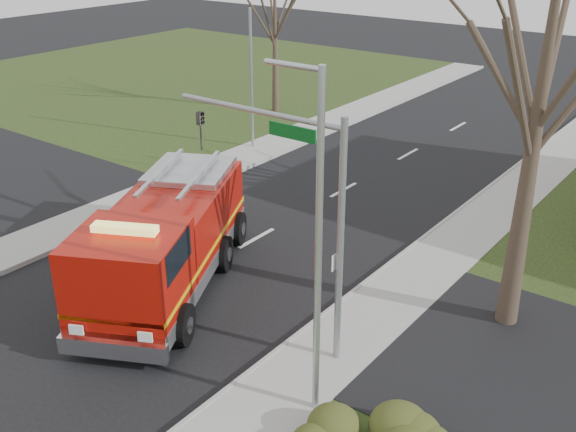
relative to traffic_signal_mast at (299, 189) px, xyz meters
The scene contains 9 objects.
ground 7.18m from the traffic_signal_mast, 163.94° to the right, with size 120.00×120.00×0.00m, color black.
sidewalk_right 4.97m from the traffic_signal_mast, 56.58° to the right, with size 2.40×80.00×0.15m, color gray.
sidewalk_left 12.41m from the traffic_signal_mast, behind, with size 2.40×80.00×0.15m, color gray.
bare_tree_near 6.78m from the traffic_signal_mast, 46.37° to the left, with size 6.00×6.00×12.00m.
bare_tree_left 23.97m from the traffic_signal_mast, 129.43° to the left, with size 4.50×4.50×9.00m.
traffic_signal_mast is the anchor object (origin of this frame).
streetlight_pole 2.78m from the traffic_signal_mast, 46.02° to the right, with size 1.48×0.16×8.40m.
utility_pole_far 17.38m from the traffic_signal_mast, 133.85° to the left, with size 0.14×0.14×7.00m, color gray.
fire_engine 6.03m from the traffic_signal_mast, behind, with size 6.56×9.09×3.50m.
Camera 1 is at (14.48, -11.26, 11.06)m, focal length 42.00 mm.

